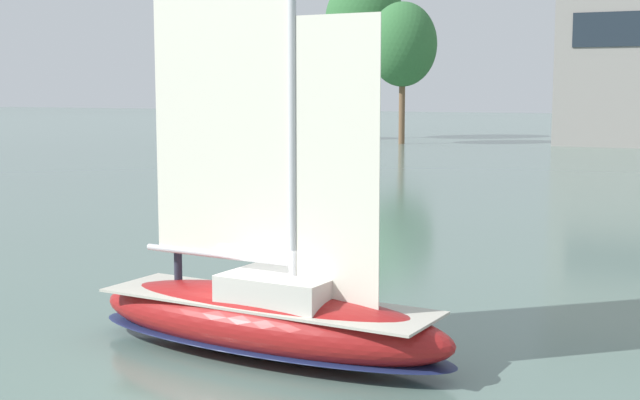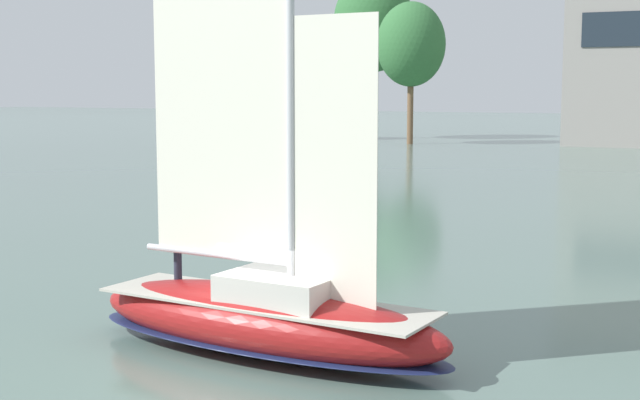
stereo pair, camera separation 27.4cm
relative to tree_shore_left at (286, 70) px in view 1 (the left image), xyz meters
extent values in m
plane|color=slate|center=(37.78, -75.80, -8.16)|extent=(400.00, 400.00, 0.00)
cylinder|color=#4C3828|center=(0.00, 0.00, -5.01)|extent=(0.50, 0.50, 6.29)
ellipsoid|color=#336B38|center=(0.00, 0.00, 0.04)|extent=(5.66, 5.66, 6.92)
cylinder|color=#4C3828|center=(7.41, 6.21, -2.89)|extent=(0.84, 0.84, 10.53)
ellipsoid|color=#336B38|center=(7.41, 6.21, 5.56)|extent=(9.48, 9.48, 11.58)
cylinder|color=brown|center=(14.90, -1.56, -4.04)|extent=(0.66, 0.66, 8.23)
ellipsoid|color=#336B38|center=(14.90, -1.56, 2.57)|extent=(7.41, 7.41, 9.06)
ellipsoid|color=maroon|center=(37.78, -75.80, -7.37)|extent=(9.46, 3.42, 1.58)
ellipsoid|color=#19234C|center=(37.78, -75.80, -7.80)|extent=(9.56, 3.45, 0.19)
cube|color=#BCB7A8|center=(37.78, -75.80, -6.90)|extent=(8.32, 2.90, 0.06)
cube|color=beige|center=(38.24, -75.85, -6.55)|extent=(2.75, 2.04, 0.65)
cylinder|color=silver|center=(38.52, -75.87, -1.08)|extent=(0.19, 0.19, 11.59)
cylinder|color=silver|center=(36.44, -75.68, -5.95)|extent=(4.17, 0.53, 0.16)
cube|color=silver|center=(36.61, -75.70, -1.20)|extent=(3.82, 0.37, 9.50)
cube|color=silver|center=(39.63, -75.97, -3.69)|extent=(2.03, 0.21, 6.37)
cylinder|color=#232838|center=(35.04, -75.24, -6.45)|extent=(0.22, 0.22, 0.85)
cylinder|color=silver|center=(35.04, -75.24, -5.70)|extent=(0.37, 0.37, 0.65)
sphere|color=tan|center=(35.04, -75.24, -5.25)|extent=(0.24, 0.24, 0.24)
camera|label=1|loc=(47.23, -93.42, -2.04)|focal=50.00mm
camera|label=2|loc=(47.48, -93.31, -2.04)|focal=50.00mm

